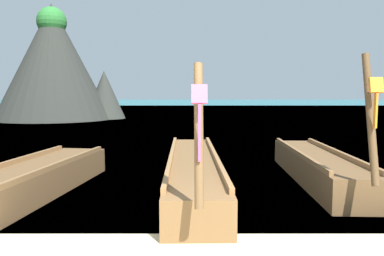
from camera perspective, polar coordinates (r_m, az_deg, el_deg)
name	(u,v)px	position (r m, az deg, el deg)	size (l,w,h in m)	color
sea_water	(191,105)	(65.38, -0.22, 3.50)	(120.00, 120.00, 0.00)	#147A89
longtail_boat_violet_ribbon	(17,186)	(7.89, -25.12, -8.00)	(1.91, 6.65, 2.76)	brown
longtail_boat_pink_ribbon	(192,171)	(8.52, -0.04, -6.50)	(1.18, 7.20, 2.48)	brown
longtail_boat_orange_ribbon	(316,167)	(9.32, 18.29, -5.63)	(1.19, 5.69, 2.72)	brown
karst_rock	(54,63)	(31.85, -20.22, 9.23)	(9.96, 9.01, 9.03)	#2D302B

